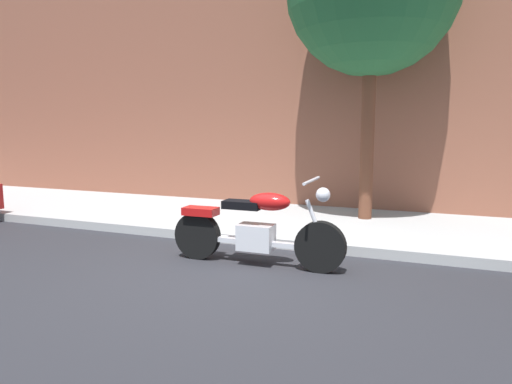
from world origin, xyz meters
TOP-DOWN VIEW (x-y plane):
  - ground_plane at (0.00, 0.00)m, footprint 60.00×60.00m
  - sidewalk at (0.00, 2.76)m, footprint 21.04×2.92m
  - building_facade at (0.00, 4.47)m, footprint 21.04×0.50m
  - motorcycle at (0.21, 0.48)m, footprint 2.25×0.70m

SIDE VIEW (x-z plane):
  - ground_plane at x=0.00m, z-range 0.00..0.00m
  - sidewalk at x=0.00m, z-range 0.00..0.14m
  - motorcycle at x=0.21m, z-range -0.11..1.01m
  - building_facade at x=0.00m, z-range 0.00..7.90m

